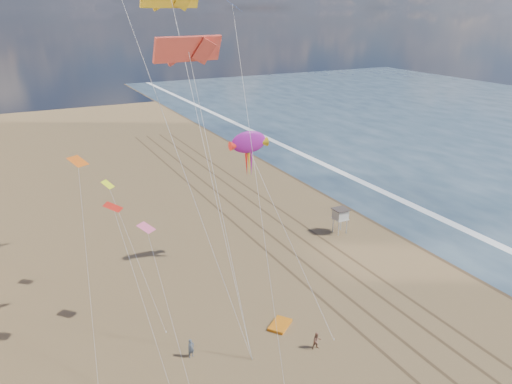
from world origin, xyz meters
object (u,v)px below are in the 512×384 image
lifeguard_stand (340,214)px  grounded_kite (280,325)px  show_kite (249,143)px  kite_flyer_b (317,341)px  kite_flyer_a (191,348)px

lifeguard_stand → grounded_kite: (-15.66, -13.17, -2.27)m
show_kite → kite_flyer_b: show_kite is taller
lifeguard_stand → kite_flyer_a: 27.39m
kite_flyer_a → kite_flyer_b: size_ratio=1.06×
show_kite → kite_flyer_a: size_ratio=12.43×
lifeguard_stand → grounded_kite: bearing=-140.0°
kite_flyer_a → lifeguard_stand: bearing=15.7°
lifeguard_stand → grounded_kite: 20.59m
show_kite → kite_flyer_b: 19.86m
lifeguard_stand → kite_flyer_b: (-14.53, -17.07, -1.65)m
grounded_kite → kite_flyer_b: kite_flyer_b is taller
kite_flyer_b → show_kite: bearing=89.0°
kite_flyer_b → kite_flyer_a: bearing=164.0°
show_kite → kite_flyer_b: bearing=-96.0°
kite_flyer_b → lifeguard_stand: bearing=54.6°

